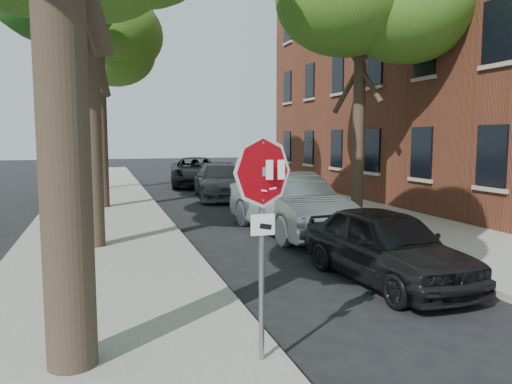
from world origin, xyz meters
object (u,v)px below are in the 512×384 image
stop_sign (262,205)px  car_a (386,245)px  car_b (288,204)px  apartment_building (475,28)px  car_d (196,172)px  car_c (220,181)px  tree_far (91,45)px  tree_right (359,1)px

stop_sign → car_a: size_ratio=0.64×
stop_sign → car_b: 8.40m
apartment_building → car_d: 15.54m
car_a → car_c: size_ratio=0.78×
apartment_building → tree_far: (-16.72, 7.11, -0.44)m
car_b → car_c: (0.05, 8.53, -0.09)m
car_c → car_d: 5.82m
car_c → car_a: bearing=-83.6°
apartment_building → car_a: apartment_building is taller
car_b → car_c: bearing=85.9°
car_b → car_d: car_b is taller
tree_right → car_d: 13.92m
car_a → car_d: bearing=86.6°
stop_sign → tree_right: tree_right is taller
stop_sign → car_d: 22.28m
tree_right → car_c: bearing=119.1°
car_b → car_d: 14.35m
tree_far → car_a: (5.32, -18.42, -6.51)m
tree_right → stop_sign: bearing=-123.4°
tree_far → car_a: bearing=-73.9°
tree_right → car_b: bearing=-144.2°
apartment_building → tree_far: size_ratio=2.17×
tree_right → car_a: bearing=-114.5°
car_b → car_d: (0.01, 14.35, -0.05)m
tree_far → car_b: (5.28, -13.47, -6.36)m
apartment_building → car_b: bearing=-150.9°
car_b → car_c: car_b is taller
car_c → apartment_building: bearing=-4.4°
tree_right → car_a: tree_right is taller
stop_sign → car_c: 16.57m
tree_right → car_b: (-3.42, -2.47, -6.36)m
apartment_building → car_b: size_ratio=3.89×
tree_right → tree_far: bearing=128.3°
stop_sign → car_d: bearing=81.6°
tree_right → car_b: 7.63m
car_c → car_d: bearing=96.7°
stop_sign → car_d: (3.26, 22.01, -1.15)m
car_d → apartment_building: bearing=-27.9°
apartment_building → car_b: (-11.45, -6.36, -6.80)m
apartment_building → stop_sign: (-14.70, -14.03, -5.71)m
stop_sign → car_b: (3.25, 7.66, -1.09)m
stop_sign → tree_far: bearing=95.5°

